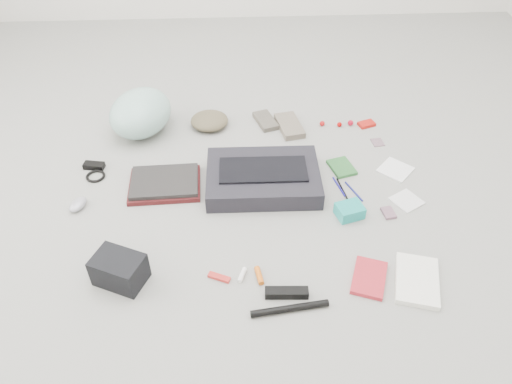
{
  "coord_description": "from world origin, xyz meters",
  "views": [
    {
      "loc": [
        -0.08,
        -1.62,
        1.5
      ],
      "look_at": [
        0.0,
        0.0,
        0.05
      ],
      "focal_mm": 35.0,
      "sensor_mm": 36.0,
      "label": 1
    }
  ],
  "objects_px": {
    "bike_helmet": "(141,113)",
    "messenger_bag": "(263,178)",
    "book_red": "(369,278)",
    "accordion_wallet": "(350,211)",
    "camera_bag": "(119,270)",
    "laptop": "(164,181)"
  },
  "relations": [
    {
      "from": "laptop",
      "to": "accordion_wallet",
      "type": "relative_size",
      "value": 2.74
    },
    {
      "from": "bike_helmet",
      "to": "accordion_wallet",
      "type": "bearing_deg",
      "value": -13.91
    },
    {
      "from": "camera_bag",
      "to": "book_red",
      "type": "xyz_separation_m",
      "value": [
        0.93,
        -0.04,
        -0.05
      ]
    },
    {
      "from": "laptop",
      "to": "bike_helmet",
      "type": "distance_m",
      "value": 0.48
    },
    {
      "from": "bike_helmet",
      "to": "camera_bag",
      "type": "relative_size",
      "value": 2.01
    },
    {
      "from": "laptop",
      "to": "book_red",
      "type": "relative_size",
      "value": 1.68
    },
    {
      "from": "accordion_wallet",
      "to": "book_red",
      "type": "bearing_deg",
      "value": -105.11
    },
    {
      "from": "bike_helmet",
      "to": "messenger_bag",
      "type": "bearing_deg",
      "value": -16.11
    },
    {
      "from": "messenger_bag",
      "to": "book_red",
      "type": "xyz_separation_m",
      "value": [
        0.37,
        -0.56,
        -0.03
      ]
    },
    {
      "from": "laptop",
      "to": "camera_bag",
      "type": "distance_m",
      "value": 0.54
    },
    {
      "from": "book_red",
      "to": "bike_helmet",
      "type": "bearing_deg",
      "value": 153.31
    },
    {
      "from": "bike_helmet",
      "to": "camera_bag",
      "type": "distance_m",
      "value": 0.98
    },
    {
      "from": "book_red",
      "to": "camera_bag",
      "type": "bearing_deg",
      "value": -162.72
    },
    {
      "from": "camera_bag",
      "to": "book_red",
      "type": "height_order",
      "value": "camera_bag"
    },
    {
      "from": "bike_helmet",
      "to": "laptop",
      "type": "bearing_deg",
      "value": -50.09
    },
    {
      "from": "camera_bag",
      "to": "accordion_wallet",
      "type": "distance_m",
      "value": 0.97
    },
    {
      "from": "camera_bag",
      "to": "bike_helmet",
      "type": "bearing_deg",
      "value": 116.22
    },
    {
      "from": "messenger_bag",
      "to": "bike_helmet",
      "type": "height_order",
      "value": "bike_helmet"
    },
    {
      "from": "camera_bag",
      "to": "book_red",
      "type": "relative_size",
      "value": 1.02
    },
    {
      "from": "book_red",
      "to": "accordion_wallet",
      "type": "relative_size",
      "value": 1.63
    },
    {
      "from": "camera_bag",
      "to": "laptop",
      "type": "bearing_deg",
      "value": 101.77
    },
    {
      "from": "bike_helmet",
      "to": "book_red",
      "type": "xyz_separation_m",
      "value": [
        0.96,
        -1.02,
        -0.1
      ]
    }
  ]
}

